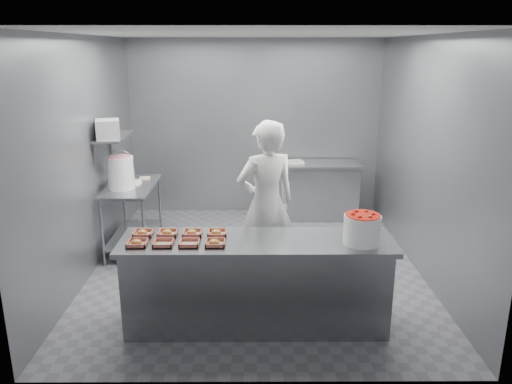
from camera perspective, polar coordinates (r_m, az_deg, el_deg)
floor at (r=6.35m, az=-0.02°, el=-8.51°), size 4.50×4.50×0.00m
ceiling at (r=5.77m, az=-0.03°, el=17.64°), size 4.50×4.50×0.00m
wall_back at (r=8.11m, az=-0.10°, el=7.33°), size 4.00×0.04×2.80m
wall_left at (r=6.22m, az=-18.81°, el=3.70°), size 0.04×4.50×2.80m
wall_right at (r=6.24m, az=18.71°, el=3.74°), size 0.04×4.50×2.80m
service_counter at (r=4.94m, az=0.05°, el=-10.31°), size 2.60×0.70×0.90m
prep_table at (r=6.89m, az=-13.92°, el=-1.71°), size 0.60×1.20×0.90m
back_counter at (r=8.03m, az=6.35°, el=0.21°), size 1.50×0.60×0.90m
wall_shelf at (r=6.71m, az=-15.89°, el=6.11°), size 0.35×0.90×0.03m
tray_0 at (r=4.75m, az=-13.44°, el=-5.67°), size 0.19×0.18×0.06m
tray_1 at (r=4.70m, az=-10.54°, el=-5.76°), size 0.19×0.18×0.04m
tray_2 at (r=4.67m, az=-7.63°, el=-5.80°), size 0.19×0.18×0.04m
tray_3 at (r=4.64m, az=-4.71°, el=-5.80°), size 0.19×0.18×0.06m
tray_4 at (r=4.98m, az=-12.80°, el=-4.59°), size 0.19×0.18×0.06m
tray_5 at (r=4.94m, az=-10.07°, el=-4.62°), size 0.19×0.18×0.06m
tray_6 at (r=4.90m, az=-7.30°, el=-4.65°), size 0.19×0.18×0.06m
tray_7 at (r=4.88m, az=-4.49°, el=-4.67°), size 0.19×0.18×0.06m
worker at (r=5.64m, az=1.17°, el=-1.37°), size 0.82×0.68×1.91m
strawberry_tub at (r=4.72m, az=12.03°, el=-4.05°), size 0.34×0.34×0.28m
glaze_bucket at (r=6.61m, az=-15.19°, el=2.22°), size 0.35×0.33×0.51m
bucket_lid at (r=6.89m, az=-14.14°, el=1.06°), size 0.37×0.37×0.02m
rag at (r=7.09m, az=-12.59°, el=1.56°), size 0.15×0.13×0.02m
appliance at (r=6.44m, az=-16.58°, el=6.87°), size 0.36×0.38×0.24m
paper_stack at (r=7.89m, az=4.28°, el=3.45°), size 0.34×0.28×0.04m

